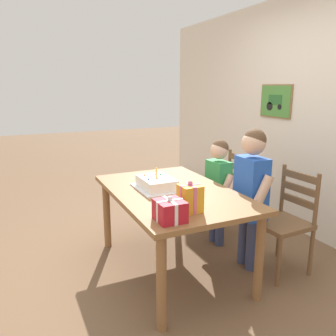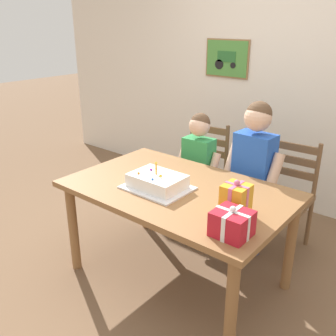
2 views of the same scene
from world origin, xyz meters
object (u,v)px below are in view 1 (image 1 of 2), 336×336
object	(u,v)px
chair_left	(229,194)
chair_right	(285,221)
child_older	(251,185)
dining_table	(172,200)
gift_box_beside_cake	(170,211)
gift_box_red_large	(190,198)
child_younger	(218,182)
birthday_cake	(157,184)

from	to	relation	value
chair_left	chair_right	distance (m)	0.84
chair_left	child_older	size ratio (longest dim) A/B	0.72
dining_table	chair_left	size ratio (longest dim) A/B	1.67
dining_table	gift_box_beside_cake	xyz separation A→B (m)	(0.60, -0.30, 0.16)
gift_box_beside_cake	dining_table	bearing A→B (deg)	153.12
gift_box_red_large	child_younger	distance (m)	1.10
dining_table	gift_box_red_large	world-z (taller)	gift_box_red_large
chair_left	child_younger	size ratio (longest dim) A/B	0.83
chair_right	child_older	world-z (taller)	child_older
gift_box_beside_cake	chair_right	xyz separation A→B (m)	(-0.18, 1.20, -0.35)
birthday_cake	child_older	world-z (taller)	child_older
gift_box_beside_cake	child_younger	distance (m)	1.31
chair_left	chair_right	size ratio (longest dim) A/B	1.00
dining_table	chair_left	xyz separation A→B (m)	(-0.42, 0.90, -0.19)
child_older	gift_box_red_large	bearing A→B (deg)	-70.49
chair_right	chair_left	bearing A→B (deg)	-179.99
birthday_cake	gift_box_red_large	world-z (taller)	gift_box_red_large
birthday_cake	chair_left	bearing A→B (deg)	107.80
child_older	gift_box_beside_cake	bearing A→B (deg)	-69.26
gift_box_red_large	birthday_cake	bearing A→B (deg)	-179.66
dining_table	birthday_cake	bearing A→B (deg)	-133.78
birthday_cake	chair_right	world-z (taller)	birthday_cake
chair_right	child_older	xyz separation A→B (m)	(-0.18, -0.25, 0.31)
chair_left	chair_right	bearing A→B (deg)	0.01
gift_box_beside_cake	chair_right	bearing A→B (deg)	98.66
gift_box_red_large	chair_right	xyz separation A→B (m)	(-0.09, 1.00, -0.38)
gift_box_red_large	chair_left	distance (m)	1.41
child_younger	chair_right	bearing A→B (deg)	19.40
chair_right	dining_table	bearing A→B (deg)	-114.76
dining_table	child_younger	size ratio (longest dim) A/B	1.39
dining_table	chair_right	world-z (taller)	chair_right
birthday_cake	gift_box_red_large	size ratio (longest dim) A/B	1.91
gift_box_beside_cake	child_older	xyz separation A→B (m)	(-0.36, 0.96, -0.04)
dining_table	chair_left	world-z (taller)	chair_left
gift_box_red_large	chair_right	bearing A→B (deg)	95.01
gift_box_beside_cake	child_younger	size ratio (longest dim) A/B	0.18
birthday_cake	gift_box_beside_cake	world-z (taller)	birthday_cake
birthday_cake	child_younger	distance (m)	0.79
gift_box_beside_cake	birthday_cake	bearing A→B (deg)	163.96
gift_box_red_large	chair_left	xyz separation A→B (m)	(-0.92, 1.00, -0.38)
gift_box_red_large	child_younger	size ratio (longest dim) A/B	0.21
dining_table	chair_right	bearing A→B (deg)	65.24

